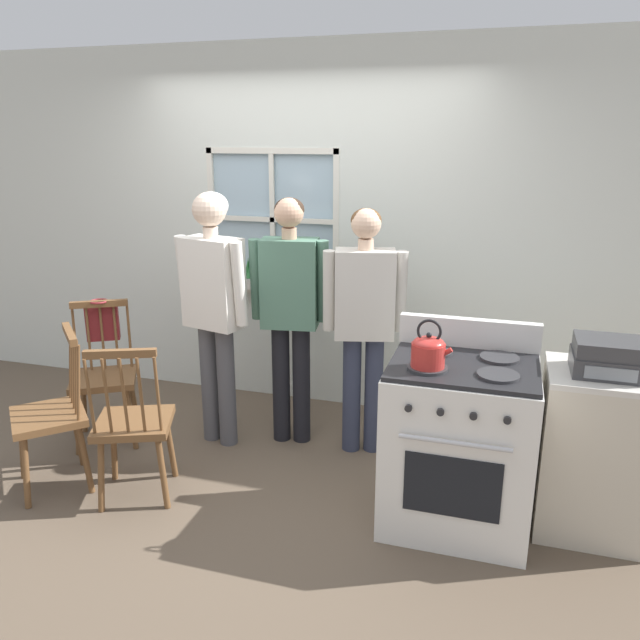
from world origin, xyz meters
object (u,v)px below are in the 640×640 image
(chair_near_wall, at_px, (52,416))
(handbag, at_px, (102,321))
(chair_center_cluster, at_px, (133,425))
(stereo, at_px, (608,357))
(person_elderly_left, at_px, (214,294))
(person_adult_right, at_px, (364,312))
(kettle, at_px, (428,350))
(potted_plant, at_px, (251,276))
(person_teen_center, at_px, (290,301))
(chair_by_window, at_px, (104,378))
(side_counter, at_px, (594,452))
(stove, at_px, (459,443))

(chair_near_wall, height_order, handbag, same)
(chair_center_cluster, distance_m, stereo, 2.59)
(chair_center_cluster, distance_m, person_elderly_left, 0.99)
(person_adult_right, distance_m, kettle, 0.93)
(kettle, distance_m, potted_plant, 2.10)
(chair_near_wall, bearing_deg, person_teen_center, 85.21)
(chair_by_window, bearing_deg, person_elderly_left, -15.08)
(handbag, xyz_separation_m, stereo, (3.21, -0.35, 0.19))
(chair_center_cluster, xyz_separation_m, stereo, (2.50, 0.42, 0.53))
(person_teen_center, height_order, person_adult_right, person_teen_center)
(person_teen_center, height_order, kettle, person_teen_center)
(person_teen_center, bearing_deg, person_elderly_left, -170.15)
(chair_near_wall, bearing_deg, kettle, 50.42)
(chair_by_window, height_order, side_counter, chair_by_window)
(stereo, bearing_deg, kettle, -163.07)
(kettle, xyz_separation_m, stereo, (0.86, 0.26, -0.04))
(person_adult_right, xyz_separation_m, stove, (0.68, -0.65, -0.50))
(chair_by_window, relative_size, kettle, 3.91)
(chair_center_cluster, xyz_separation_m, potted_plant, (0.08, 1.57, 0.54))
(person_adult_right, distance_m, handbag, 1.86)
(person_elderly_left, height_order, stove, person_elderly_left)
(person_elderly_left, height_order, potted_plant, person_elderly_left)
(chair_near_wall, height_order, kettle, kettle)
(person_elderly_left, distance_m, stove, 1.81)
(handbag, relative_size, stereo, 0.90)
(person_teen_center, bearing_deg, chair_near_wall, -149.22)
(chair_near_wall, height_order, person_elderly_left, person_elderly_left)
(chair_by_window, height_order, chair_center_cluster, same)
(potted_plant, bearing_deg, person_adult_right, -31.10)
(kettle, bearing_deg, side_counter, 18.19)
(chair_by_window, height_order, person_teen_center, person_teen_center)
(chair_by_window, xyz_separation_m, potted_plant, (0.68, 1.00, 0.54))
(person_adult_right, distance_m, stereo, 1.46)
(person_teen_center, height_order, potted_plant, person_teen_center)
(person_adult_right, xyz_separation_m, potted_plant, (-1.05, 0.63, 0.03))
(handbag, distance_m, stereo, 3.24)
(stove, xyz_separation_m, kettle, (-0.17, -0.13, 0.55))
(person_adult_right, xyz_separation_m, side_counter, (1.37, -0.50, -0.52))
(person_teen_center, bearing_deg, chair_by_window, -172.55)
(chair_center_cluster, bearing_deg, stove, 166.92)
(person_elderly_left, xyz_separation_m, stereo, (2.34, -0.35, -0.07))
(chair_by_window, distance_m, side_counter, 3.10)
(person_elderly_left, relative_size, handbag, 5.58)
(side_counter, distance_m, stereo, 0.54)
(person_adult_right, relative_size, kettle, 6.58)
(chair_by_window, relative_size, person_elderly_left, 0.56)
(chair_center_cluster, relative_size, stereo, 2.84)
(person_teen_center, relative_size, stove, 1.54)
(person_teen_center, height_order, stove, person_teen_center)
(handbag, height_order, side_counter, handbag)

